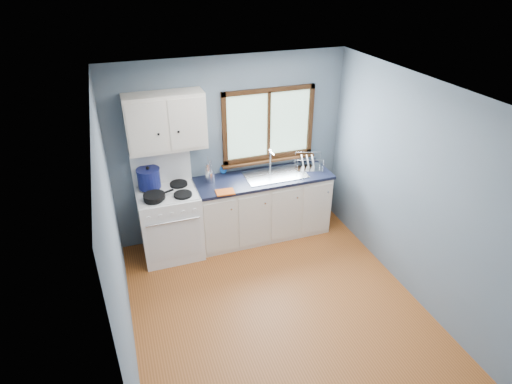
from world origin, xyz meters
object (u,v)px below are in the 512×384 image
object	(u,v)px
gas_range	(170,221)
sink	(275,179)
base_cabinets	(263,209)
stockpot	(149,178)
thermos	(208,173)
skillet	(155,196)
utensil_crock	(210,177)
dish_rack	(308,164)

from	to	relation	value
gas_range	sink	world-z (taller)	gas_range
gas_range	base_cabinets	xyz separation A→B (m)	(1.31, 0.02, -0.08)
gas_range	base_cabinets	size ratio (longest dim) A/B	0.74
stockpot	thermos	xyz separation A→B (m)	(0.75, -0.04, -0.04)
gas_range	skillet	xyz separation A→B (m)	(-0.17, -0.16, 0.49)
utensil_crock	stockpot	bearing A→B (deg)	177.03
utensil_crock	thermos	distance (m)	0.07
sink	skillet	bearing A→B (deg)	-173.82
base_cabinets	utensil_crock	bearing A→B (deg)	172.57
skillet	dish_rack	world-z (taller)	dish_rack
skillet	base_cabinets	bearing A→B (deg)	-14.93
utensil_crock	sink	bearing A→B (deg)	-5.96
stockpot	dish_rack	size ratio (longest dim) A/B	0.79
utensil_crock	thermos	world-z (taller)	utensil_crock
base_cabinets	skillet	world-z (taller)	skillet
sink	stockpot	distance (m)	1.69
base_cabinets	gas_range	bearing A→B (deg)	-179.18
thermos	dish_rack	distance (m)	1.44
stockpot	dish_rack	xyz separation A→B (m)	(2.19, -0.07, -0.12)
gas_range	utensil_crock	bearing A→B (deg)	10.47
skillet	dish_rack	distance (m)	2.18
stockpot	thermos	world-z (taller)	stockpot
skillet	thermos	distance (m)	0.79
gas_range	stockpot	size ratio (longest dim) A/B	3.82
skillet	sink	bearing A→B (deg)	-15.70
gas_range	sink	distance (m)	1.53
stockpot	dish_rack	world-z (taller)	stockpot
sink	skillet	distance (m)	1.66
stockpot	thermos	bearing A→B (deg)	-2.80
stockpot	dish_rack	distance (m)	2.20
sink	stockpot	size ratio (longest dim) A/B	2.36
dish_rack	stockpot	bearing A→B (deg)	-164.35
skillet	utensil_crock	size ratio (longest dim) A/B	1.16
gas_range	dish_rack	size ratio (longest dim) A/B	3.03
stockpot	utensil_crock	world-z (taller)	utensil_crock
gas_range	sink	size ratio (longest dim) A/B	1.62
stockpot	utensil_crock	bearing A→B (deg)	-2.97
stockpot	dish_rack	bearing A→B (deg)	-1.95
thermos	utensil_crock	bearing A→B (deg)	-6.98
gas_range	stockpot	bearing A→B (deg)	140.56
gas_range	stockpot	world-z (taller)	gas_range
gas_range	thermos	world-z (taller)	gas_range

